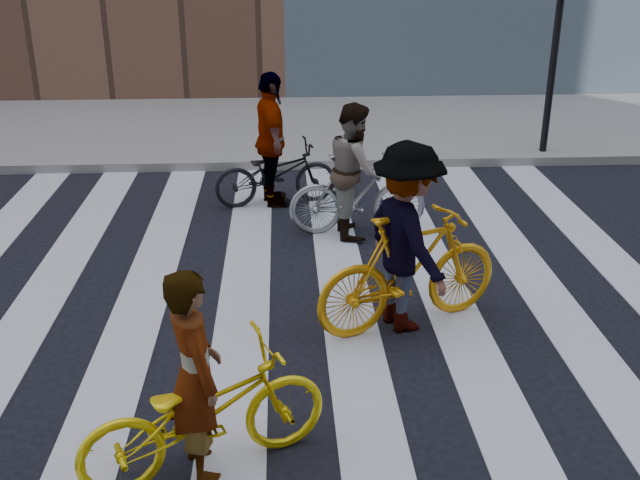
{
  "coord_description": "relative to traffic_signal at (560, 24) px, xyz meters",
  "views": [
    {
      "loc": [
        -0.11,
        -6.89,
        3.74
      ],
      "look_at": [
        0.27,
        0.3,
        0.71
      ],
      "focal_mm": 42.0,
      "sensor_mm": 36.0,
      "label": 1
    }
  ],
  "objects": [
    {
      "name": "sidewalk_far",
      "position": [
        -4.4,
        2.18,
        -2.2
      ],
      "size": [
        100.0,
        5.0,
        0.15
      ],
      "primitive_type": "cube",
      "color": "gray",
      "rests_on": "ground"
    },
    {
      "name": "rider_rear",
      "position": [
        -4.65,
        -1.95,
        -1.32
      ],
      "size": [
        0.67,
        1.19,
        1.91
      ],
      "primitive_type": "imported",
      "rotation": [
        0.0,
        0.0,
        1.76
      ],
      "color": "slate",
      "rests_on": "ground"
    },
    {
      "name": "rider_right",
      "position": [
        -3.32,
        -5.59,
        -1.33
      ],
      "size": [
        1.11,
        1.41,
        1.91
      ],
      "primitive_type": "imported",
      "rotation": [
        0.0,
        0.0,
        1.95
      ],
      "color": "slate",
      "rests_on": "ground"
    },
    {
      "name": "rider_mid",
      "position": [
        -3.59,
        -3.1,
        -1.42
      ],
      "size": [
        0.7,
        0.88,
        1.73
      ],
      "primitive_type": "imported",
      "rotation": [
        0.0,
        0.0,
        1.63
      ],
      "color": "slate",
      "rests_on": "ground"
    },
    {
      "name": "rider_left",
      "position": [
        -5.16,
        -7.68,
        -1.46
      ],
      "size": [
        0.59,
        0.7,
        1.63
      ],
      "primitive_type": "imported",
      "rotation": [
        0.0,
        0.0,
        1.96
      ],
      "color": "slate",
      "rests_on": "ground"
    },
    {
      "name": "bike_silver_mid",
      "position": [
        -3.54,
        -3.1,
        -1.74
      ],
      "size": [
        1.82,
        0.61,
        1.08
      ],
      "primitive_type": "imported",
      "rotation": [
        0.0,
        0.0,
        1.63
      ],
      "color": "#94969D",
      "rests_on": "ground"
    },
    {
      "name": "bike_yellow_right",
      "position": [
        -3.27,
        -5.59,
        -1.67
      ],
      "size": [
        2.09,
        1.27,
        1.22
      ],
      "primitive_type": "imported",
      "rotation": [
        0.0,
        0.0,
        1.95
      ],
      "color": "orange",
      "rests_on": "ground"
    },
    {
      "name": "traffic_signal",
      "position": [
        0.0,
        0.0,
        0.0
      ],
      "size": [
        0.22,
        0.42,
        3.33
      ],
      "color": "black",
      "rests_on": "ground"
    },
    {
      "name": "zebra_crosswalk",
      "position": [
        -4.4,
        -5.32,
        -2.27
      ],
      "size": [
        8.25,
        10.0,
        0.01
      ],
      "color": "silver",
      "rests_on": "ground"
    },
    {
      "name": "bike_dark_rear",
      "position": [
        -4.6,
        -1.95,
        -1.82
      ],
      "size": [
        1.85,
        0.94,
        0.93
      ],
      "primitive_type": "imported",
      "rotation": [
        0.0,
        0.0,
        1.76
      ],
      "color": "black",
      "rests_on": "ground"
    },
    {
      "name": "bike_yellow_left",
      "position": [
        -5.11,
        -7.68,
        -1.79
      ],
      "size": [
        1.97,
        1.31,
        0.98
      ],
      "primitive_type": "imported",
      "rotation": [
        0.0,
        0.0,
        1.96
      ],
      "color": "yellow",
      "rests_on": "ground"
    },
    {
      "name": "ground",
      "position": [
        -4.4,
        -5.32,
        -2.28
      ],
      "size": [
        100.0,
        100.0,
        0.0
      ],
      "primitive_type": "plane",
      "color": "black",
      "rests_on": "ground"
    }
  ]
}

